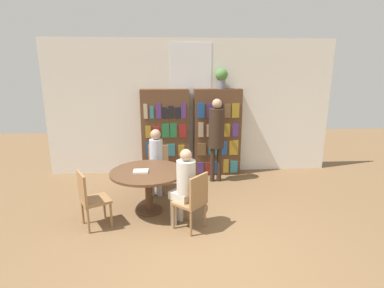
{
  "coord_description": "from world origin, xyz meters",
  "views": [
    {
      "loc": [
        -0.42,
        -3.31,
        2.37
      ],
      "look_at": [
        -0.08,
        1.86,
        1.05
      ],
      "focal_mm": 28.0,
      "sensor_mm": 36.0,
      "label": 1
    }
  ],
  "objects_px": {
    "chair_far_side": "(193,199)",
    "seated_reader_right": "(184,183)",
    "chair_left_side": "(158,166)",
    "bookshelf_right": "(217,132)",
    "chair_near_camera": "(90,197)",
    "bookshelf_left": "(165,133)",
    "flower_vase": "(222,77)",
    "seated_reader_left": "(156,158)",
    "librarian_standing": "(216,131)",
    "reading_table": "(148,177)"
  },
  "relations": [
    {
      "from": "bookshelf_right",
      "to": "chair_left_side",
      "type": "xyz_separation_m",
      "value": [
        -1.3,
        -0.87,
        -0.47
      ]
    },
    {
      "from": "reading_table",
      "to": "seated_reader_left",
      "type": "distance_m",
      "value": 0.79
    },
    {
      "from": "seated_reader_left",
      "to": "flower_vase",
      "type": "bearing_deg",
      "value": -136.37
    },
    {
      "from": "chair_far_side",
      "to": "seated_reader_right",
      "type": "relative_size",
      "value": 0.72
    },
    {
      "from": "chair_far_side",
      "to": "librarian_standing",
      "type": "xyz_separation_m",
      "value": [
        0.62,
        1.97,
        0.6
      ]
    },
    {
      "from": "bookshelf_right",
      "to": "flower_vase",
      "type": "bearing_deg",
      "value": 4.01
    },
    {
      "from": "bookshelf_left",
      "to": "chair_left_side",
      "type": "distance_m",
      "value": 1.0
    },
    {
      "from": "flower_vase",
      "to": "chair_left_side",
      "type": "bearing_deg",
      "value": -147.7
    },
    {
      "from": "bookshelf_left",
      "to": "chair_near_camera",
      "type": "relative_size",
      "value": 2.17
    },
    {
      "from": "bookshelf_right",
      "to": "chair_near_camera",
      "type": "relative_size",
      "value": 2.17
    },
    {
      "from": "bookshelf_left",
      "to": "reading_table",
      "type": "distance_m",
      "value": 1.87
    },
    {
      "from": "seated_reader_left",
      "to": "librarian_standing",
      "type": "relative_size",
      "value": 0.71
    },
    {
      "from": "chair_far_side",
      "to": "librarian_standing",
      "type": "bearing_deg",
      "value": 25.21
    },
    {
      "from": "chair_far_side",
      "to": "librarian_standing",
      "type": "relative_size",
      "value": 0.5
    },
    {
      "from": "chair_near_camera",
      "to": "bookshelf_left",
      "type": "bearing_deg",
      "value": 125.14
    },
    {
      "from": "seated_reader_right",
      "to": "librarian_standing",
      "type": "height_order",
      "value": "librarian_standing"
    },
    {
      "from": "flower_vase",
      "to": "seated_reader_left",
      "type": "relative_size",
      "value": 0.34
    },
    {
      "from": "chair_far_side",
      "to": "seated_reader_right",
      "type": "distance_m",
      "value": 0.28
    },
    {
      "from": "chair_near_camera",
      "to": "chair_left_side",
      "type": "bearing_deg",
      "value": 117.0
    },
    {
      "from": "bookshelf_left",
      "to": "chair_far_side",
      "type": "height_order",
      "value": "bookshelf_left"
    },
    {
      "from": "seated_reader_right",
      "to": "bookshelf_right",
      "type": "bearing_deg",
      "value": 23.04
    },
    {
      "from": "chair_left_side",
      "to": "seated_reader_right",
      "type": "relative_size",
      "value": 0.72
    },
    {
      "from": "seated_reader_right",
      "to": "chair_left_side",
      "type": "bearing_deg",
      "value": 60.04
    },
    {
      "from": "reading_table",
      "to": "flower_vase",
      "type": "bearing_deg",
      "value": 50.77
    },
    {
      "from": "chair_far_side",
      "to": "seated_reader_right",
      "type": "height_order",
      "value": "seated_reader_right"
    },
    {
      "from": "flower_vase",
      "to": "chair_far_side",
      "type": "distance_m",
      "value": 3.1
    },
    {
      "from": "bookshelf_right",
      "to": "chair_left_side",
      "type": "distance_m",
      "value": 1.63
    },
    {
      "from": "flower_vase",
      "to": "chair_far_side",
      "type": "bearing_deg",
      "value": -107.57
    },
    {
      "from": "chair_near_camera",
      "to": "chair_far_side",
      "type": "bearing_deg",
      "value": 54.0
    },
    {
      "from": "bookshelf_left",
      "to": "seated_reader_right",
      "type": "bearing_deg",
      "value": -82.33
    },
    {
      "from": "bookshelf_left",
      "to": "chair_near_camera",
      "type": "height_order",
      "value": "bookshelf_left"
    },
    {
      "from": "flower_vase",
      "to": "bookshelf_left",
      "type": "bearing_deg",
      "value": -179.78
    },
    {
      "from": "chair_near_camera",
      "to": "seated_reader_left",
      "type": "bearing_deg",
      "value": 113.98
    },
    {
      "from": "bookshelf_right",
      "to": "seated_reader_right",
      "type": "distance_m",
      "value": 2.51
    },
    {
      "from": "flower_vase",
      "to": "seated_reader_left",
      "type": "distance_m",
      "value": 2.28
    },
    {
      "from": "flower_vase",
      "to": "librarian_standing",
      "type": "distance_m",
      "value": 1.21
    },
    {
      "from": "bookshelf_left",
      "to": "seated_reader_right",
      "type": "height_order",
      "value": "bookshelf_left"
    },
    {
      "from": "bookshelf_right",
      "to": "seated_reader_left",
      "type": "bearing_deg",
      "value": -141.77
    },
    {
      "from": "bookshelf_left",
      "to": "seated_reader_left",
      "type": "height_order",
      "value": "bookshelf_left"
    },
    {
      "from": "bookshelf_right",
      "to": "seated_reader_left",
      "type": "height_order",
      "value": "bookshelf_right"
    },
    {
      "from": "chair_near_camera",
      "to": "chair_far_side",
      "type": "distance_m",
      "value": 1.55
    },
    {
      "from": "bookshelf_right",
      "to": "seated_reader_left",
      "type": "relative_size",
      "value": 1.54
    },
    {
      "from": "seated_reader_right",
      "to": "librarian_standing",
      "type": "distance_m",
      "value": 2.03
    },
    {
      "from": "bookshelf_left",
      "to": "librarian_standing",
      "type": "xyz_separation_m",
      "value": [
        1.07,
        -0.5,
        0.13
      ]
    },
    {
      "from": "bookshelf_left",
      "to": "librarian_standing",
      "type": "bearing_deg",
      "value": -25.13
    },
    {
      "from": "chair_left_side",
      "to": "librarian_standing",
      "type": "bearing_deg",
      "value": -156.57
    },
    {
      "from": "bookshelf_right",
      "to": "seated_reader_right",
      "type": "xyz_separation_m",
      "value": [
        -0.84,
        -2.35,
        -0.26
      ]
    },
    {
      "from": "reading_table",
      "to": "seated_reader_left",
      "type": "bearing_deg",
      "value": 83.26
    },
    {
      "from": "reading_table",
      "to": "librarian_standing",
      "type": "relative_size",
      "value": 0.7
    },
    {
      "from": "bookshelf_left",
      "to": "seated_reader_right",
      "type": "relative_size",
      "value": 1.56
    }
  ]
}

